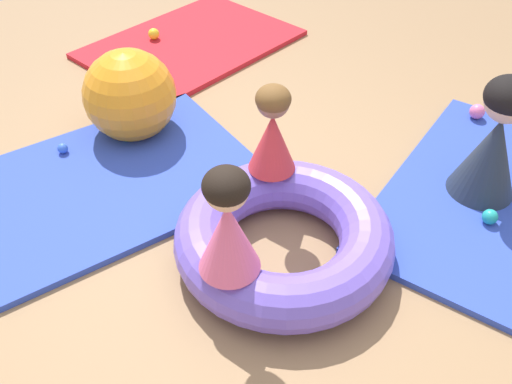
{
  "coord_description": "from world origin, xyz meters",
  "views": [
    {
      "loc": [
        -1.46,
        -1.47,
        2.18
      ],
      "look_at": [
        0.03,
        0.07,
        0.31
      ],
      "focal_mm": 40.05,
      "sensor_mm": 36.0,
      "label": 1
    }
  ],
  "objects_px": {
    "play_ball_blue": "(63,148)",
    "play_ball_yellow": "(154,34)",
    "child_in_pink": "(228,223)",
    "play_ball_teal": "(490,217)",
    "play_ball_pink": "(477,112)",
    "inflatable_cushion": "(284,238)",
    "exercise_ball_large": "(130,95)",
    "play_ball_green": "(127,133)",
    "child_in_red": "(273,130)",
    "adult_seated": "(496,140)"
  },
  "relations": [
    {
      "from": "child_in_pink",
      "to": "exercise_ball_large",
      "type": "relative_size",
      "value": 0.93
    },
    {
      "from": "adult_seated",
      "to": "play_ball_blue",
      "type": "xyz_separation_m",
      "value": [
        -1.54,
        1.97,
        -0.32
      ]
    },
    {
      "from": "child_in_pink",
      "to": "play_ball_pink",
      "type": "bearing_deg",
      "value": -124.78
    },
    {
      "from": "child_in_pink",
      "to": "play_ball_blue",
      "type": "xyz_separation_m",
      "value": [
        0.01,
        1.57,
        -0.46
      ]
    },
    {
      "from": "inflatable_cushion",
      "to": "play_ball_pink",
      "type": "height_order",
      "value": "inflatable_cushion"
    },
    {
      "from": "play_ball_green",
      "to": "play_ball_teal",
      "type": "xyz_separation_m",
      "value": [
        0.97,
        -1.98,
        -0.01
      ]
    },
    {
      "from": "child_in_red",
      "to": "child_in_pink",
      "type": "distance_m",
      "value": 0.73
    },
    {
      "from": "adult_seated",
      "to": "play_ball_green",
      "type": "height_order",
      "value": "adult_seated"
    },
    {
      "from": "play_ball_blue",
      "to": "play_ball_green",
      "type": "bearing_deg",
      "value": -24.29
    },
    {
      "from": "play_ball_teal",
      "to": "child_in_pink",
      "type": "bearing_deg",
      "value": 156.8
    },
    {
      "from": "child_in_pink",
      "to": "exercise_ball_large",
      "type": "height_order",
      "value": "child_in_pink"
    },
    {
      "from": "child_in_red",
      "to": "play_ball_pink",
      "type": "height_order",
      "value": "child_in_red"
    },
    {
      "from": "child_in_red",
      "to": "play_ball_teal",
      "type": "distance_m",
      "value": 1.26
    },
    {
      "from": "inflatable_cushion",
      "to": "play_ball_yellow",
      "type": "distance_m",
      "value": 2.58
    },
    {
      "from": "inflatable_cushion",
      "to": "adult_seated",
      "type": "relative_size",
      "value": 1.52
    },
    {
      "from": "child_in_red",
      "to": "play_ball_green",
      "type": "distance_m",
      "value": 1.15
    },
    {
      "from": "play_ball_blue",
      "to": "play_ball_pink",
      "type": "relative_size",
      "value": 0.64
    },
    {
      "from": "play_ball_blue",
      "to": "play_ball_yellow",
      "type": "height_order",
      "value": "play_ball_yellow"
    },
    {
      "from": "play_ball_green",
      "to": "play_ball_pink",
      "type": "distance_m",
      "value": 2.31
    },
    {
      "from": "child_in_red",
      "to": "play_ball_green",
      "type": "bearing_deg",
      "value": 87.26
    },
    {
      "from": "adult_seated",
      "to": "exercise_ball_large",
      "type": "height_order",
      "value": "adult_seated"
    },
    {
      "from": "child_in_red",
      "to": "play_ball_green",
      "type": "xyz_separation_m",
      "value": [
        -0.25,
        1.04,
        -0.42
      ]
    },
    {
      "from": "play_ball_blue",
      "to": "play_ball_teal",
      "type": "height_order",
      "value": "play_ball_teal"
    },
    {
      "from": "play_ball_pink",
      "to": "play_ball_teal",
      "type": "height_order",
      "value": "play_ball_pink"
    },
    {
      "from": "play_ball_yellow",
      "to": "exercise_ball_large",
      "type": "xyz_separation_m",
      "value": [
        -0.86,
        -0.97,
        0.21
      ]
    },
    {
      "from": "play_ball_pink",
      "to": "exercise_ball_large",
      "type": "xyz_separation_m",
      "value": [
        -1.72,
        1.48,
        0.2
      ]
    },
    {
      "from": "play_ball_blue",
      "to": "inflatable_cushion",
      "type": "bearing_deg",
      "value": -75.88
    },
    {
      "from": "inflatable_cushion",
      "to": "child_in_pink",
      "type": "xyz_separation_m",
      "value": [
        -0.4,
        -0.04,
        0.4
      ]
    },
    {
      "from": "play_ball_pink",
      "to": "play_ball_teal",
      "type": "bearing_deg",
      "value": -146.46
    },
    {
      "from": "child_in_pink",
      "to": "play_ball_teal",
      "type": "distance_m",
      "value": 1.53
    },
    {
      "from": "inflatable_cushion",
      "to": "play_ball_yellow",
      "type": "height_order",
      "value": "inflatable_cushion"
    },
    {
      "from": "adult_seated",
      "to": "play_ball_green",
      "type": "distance_m",
      "value": 2.17
    },
    {
      "from": "exercise_ball_large",
      "to": "child_in_pink",
      "type": "bearing_deg",
      "value": -108.17
    },
    {
      "from": "play_ball_pink",
      "to": "inflatable_cushion",
      "type": "bearing_deg",
      "value": 178.49
    },
    {
      "from": "play_ball_yellow",
      "to": "play_ball_teal",
      "type": "height_order",
      "value": "play_ball_yellow"
    },
    {
      "from": "adult_seated",
      "to": "play_ball_pink",
      "type": "bearing_deg",
      "value": -2.38
    },
    {
      "from": "child_in_pink",
      "to": "play_ball_pink",
      "type": "height_order",
      "value": "child_in_pink"
    },
    {
      "from": "play_ball_pink",
      "to": "play_ball_yellow",
      "type": "xyz_separation_m",
      "value": [
        -0.86,
        2.45,
        -0.0
      ]
    },
    {
      "from": "inflatable_cushion",
      "to": "exercise_ball_large",
      "type": "distance_m",
      "value": 1.44
    },
    {
      "from": "play_ball_yellow",
      "to": "adult_seated",
      "type": "bearing_deg",
      "value": -85.86
    },
    {
      "from": "play_ball_green",
      "to": "child_in_red",
      "type": "bearing_deg",
      "value": -76.2
    },
    {
      "from": "child_in_pink",
      "to": "play_ball_yellow",
      "type": "bearing_deg",
      "value": -63.51
    },
    {
      "from": "play_ball_teal",
      "to": "exercise_ball_large",
      "type": "xyz_separation_m",
      "value": [
        -0.86,
        2.05,
        0.21
      ]
    },
    {
      "from": "play_ball_pink",
      "to": "exercise_ball_large",
      "type": "distance_m",
      "value": 2.28
    },
    {
      "from": "inflatable_cushion",
      "to": "play_ball_teal",
      "type": "distance_m",
      "value": 1.13
    },
    {
      "from": "inflatable_cushion",
      "to": "play_ball_green",
      "type": "distance_m",
      "value": 1.36
    },
    {
      "from": "adult_seated",
      "to": "play_ball_blue",
      "type": "distance_m",
      "value": 2.52
    },
    {
      "from": "adult_seated",
      "to": "play_ball_pink",
      "type": "height_order",
      "value": "adult_seated"
    },
    {
      "from": "play_ball_pink",
      "to": "exercise_ball_large",
      "type": "bearing_deg",
      "value": 139.26
    },
    {
      "from": "child_in_pink",
      "to": "play_ball_green",
      "type": "xyz_separation_m",
      "value": [
        0.38,
        1.4,
        -0.44
      ]
    }
  ]
}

